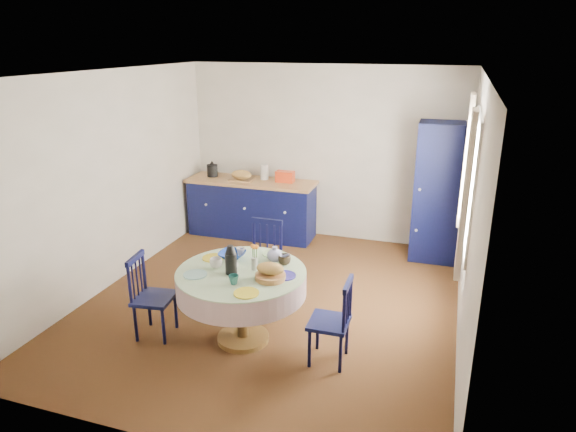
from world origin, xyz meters
name	(u,v)px	position (x,y,z in m)	size (l,w,h in m)	color
floor	(272,302)	(0.00, 0.00, 0.00)	(4.50, 4.50, 0.00)	black
ceiling	(269,73)	(0.00, 0.00, 2.50)	(4.50, 4.50, 0.00)	white
wall_back	(324,154)	(0.00, 2.25, 1.25)	(4.00, 0.02, 2.50)	white
wall_left	(110,181)	(-2.00, 0.00, 1.25)	(0.02, 4.50, 2.50)	white
wall_right	(471,215)	(2.00, 0.00, 1.25)	(0.02, 4.50, 2.50)	white
window	(469,179)	(1.95, 0.30, 1.52)	(0.10, 1.74, 1.45)	white
kitchen_counter	(252,207)	(-1.00, 1.90, 0.44)	(1.92, 0.62, 1.09)	black
pantry_cabinet	(439,193)	(1.66, 1.85, 0.92)	(0.65, 0.48, 1.84)	black
dining_table	(243,283)	(0.00, -0.81, 0.62)	(1.23, 1.23, 1.02)	#533E17
chair_left	(151,296)	(-0.90, -0.99, 0.43)	(0.41, 0.42, 0.84)	black
chair_far	(263,260)	(-0.13, 0.09, 0.46)	(0.41, 0.39, 0.91)	black
chair_right	(333,321)	(0.91, -0.88, 0.42)	(0.36, 0.38, 0.83)	black
mug_a	(216,263)	(-0.26, -0.81, 0.79)	(0.12, 0.12, 0.10)	silver
mug_b	(234,280)	(0.04, -1.08, 0.79)	(0.09, 0.09, 0.09)	#256761
mug_c	(285,260)	(0.34, -0.54, 0.79)	(0.12, 0.12, 0.10)	black
mug_d	(241,252)	(-0.15, -0.47, 0.79)	(0.09, 0.09, 0.08)	silver
cobalt_bowl	(232,255)	(-0.21, -0.56, 0.78)	(0.26, 0.26, 0.06)	navy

